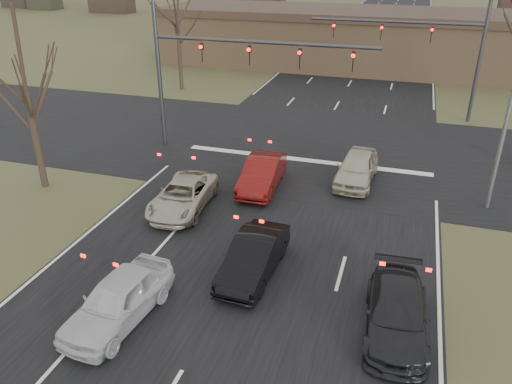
% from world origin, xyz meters
% --- Properties ---
extents(ground, '(360.00, 360.00, 0.00)m').
position_xyz_m(ground, '(0.00, 0.00, 0.00)').
color(ground, '#414525').
rests_on(ground, ground).
extents(road_main, '(14.00, 300.00, 0.02)m').
position_xyz_m(road_main, '(0.00, 60.00, 0.01)').
color(road_main, black).
rests_on(road_main, ground).
extents(road_cross, '(200.00, 14.00, 0.02)m').
position_xyz_m(road_cross, '(0.00, 15.00, 0.01)').
color(road_cross, black).
rests_on(road_cross, ground).
extents(building, '(42.40, 10.40, 5.30)m').
position_xyz_m(building, '(2.00, 38.00, 2.67)').
color(building, '#8C6B4B').
rests_on(building, ground).
extents(mast_arm_near, '(12.12, 0.24, 8.00)m').
position_xyz_m(mast_arm_near, '(-5.23, 13.00, 5.07)').
color(mast_arm_near, '#383A3D').
rests_on(mast_arm_near, ground).
extents(mast_arm_far, '(11.12, 0.24, 8.00)m').
position_xyz_m(mast_arm_far, '(6.18, 23.00, 5.02)').
color(mast_arm_far, '#383A3D').
rests_on(mast_arm_far, ground).
extents(streetlight_right_near, '(2.34, 0.25, 10.00)m').
position_xyz_m(streetlight_right_near, '(8.82, 10.00, 5.59)').
color(streetlight_right_near, gray).
rests_on(streetlight_right_near, ground).
extents(streetlight_right_far, '(2.34, 0.25, 10.00)m').
position_xyz_m(streetlight_right_far, '(9.32, 27.00, 5.59)').
color(streetlight_right_far, gray).
rests_on(streetlight_right_far, ground).
extents(tree_left_near, '(5.10, 5.10, 8.50)m').
position_xyz_m(tree_left_near, '(-11.50, 6.00, 6.57)').
color(tree_left_near, black).
rests_on(tree_left_near, ground).
extents(car_silver_suv, '(2.44, 4.77, 1.29)m').
position_xyz_m(car_silver_suv, '(-4.00, 5.89, 0.65)').
color(car_silver_suv, '#B1A98F').
rests_on(car_silver_suv, ground).
extents(car_white_sedan, '(2.18, 4.51, 1.49)m').
position_xyz_m(car_white_sedan, '(-2.78, -1.49, 0.74)').
color(car_white_sedan, silver).
rests_on(car_white_sedan, ground).
extents(car_black_hatch, '(1.63, 4.33, 1.41)m').
position_xyz_m(car_black_hatch, '(0.50, 2.09, 0.71)').
color(car_black_hatch, black).
rests_on(car_black_hatch, ground).
extents(car_charcoal_sedan, '(2.09, 4.61, 1.31)m').
position_xyz_m(car_charcoal_sedan, '(5.51, 0.56, 0.66)').
color(car_charcoal_sedan, black).
rests_on(car_charcoal_sedan, ground).
extents(car_red_ahead, '(1.79, 4.55, 1.48)m').
position_xyz_m(car_red_ahead, '(-1.27, 9.03, 0.74)').
color(car_red_ahead, '#5F0F0D').
rests_on(car_red_ahead, ground).
extents(car_silver_ahead, '(1.98, 4.50, 1.51)m').
position_xyz_m(car_silver_ahead, '(3.00, 11.05, 0.75)').
color(car_silver_ahead, '#B7B194').
rests_on(car_silver_ahead, ground).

